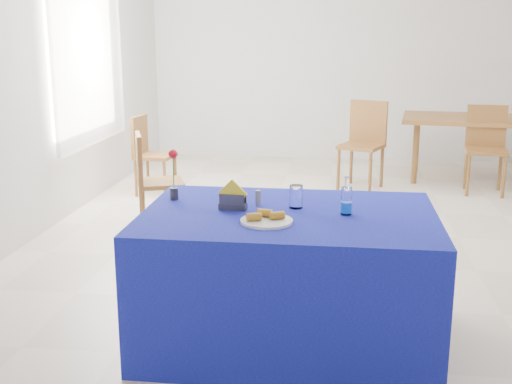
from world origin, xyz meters
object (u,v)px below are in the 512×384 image
(blue_table, at_px, (288,278))
(chair_win_a, at_px, (151,175))
(oak_table, at_px, (470,124))
(plate, at_px, (267,221))
(water_bottle, at_px, (346,202))
(chair_bg_left, at_px, (364,138))
(chair_win_b, at_px, (148,149))
(chair_bg_right, at_px, (486,143))

(blue_table, xyz_separation_m, chair_win_a, (-1.35, 1.94, 0.12))
(oak_table, height_order, chair_win_a, chair_win_a)
(plate, bearing_deg, water_bottle, 26.83)
(oak_table, height_order, chair_bg_left, chair_bg_left)
(water_bottle, relative_size, chair_bg_left, 0.22)
(chair_bg_left, height_order, chair_win_b, chair_bg_left)
(oak_table, height_order, chair_win_b, chair_win_b)
(chair_bg_right, relative_size, chair_win_b, 1.12)
(plate, bearing_deg, blue_table, 64.36)
(blue_table, distance_m, chair_bg_right, 4.26)
(plate, relative_size, chair_win_a, 0.31)
(oak_table, bearing_deg, blue_table, -112.22)
(chair_bg_left, bearing_deg, chair_win_b, -141.96)
(plate, height_order, oak_table, plate)
(chair_win_a, bearing_deg, water_bottle, -159.90)
(oak_table, xyz_separation_m, chair_bg_left, (-1.24, -0.51, -0.11))
(blue_table, bearing_deg, oak_table, 67.78)
(plate, bearing_deg, chair_win_a, 120.30)
(chair_bg_left, xyz_separation_m, chair_win_a, (-1.91, -1.95, -0.06))
(blue_table, height_order, oak_table, blue_table)
(plate, xyz_separation_m, chair_win_b, (-1.67, 3.47, -0.28))
(oak_table, relative_size, chair_win_b, 1.94)
(water_bottle, bearing_deg, chair_bg_left, 86.39)
(chair_bg_right, xyz_separation_m, chair_win_a, (-3.22, -1.89, -0.04))
(blue_table, bearing_deg, chair_bg_left, 81.89)
(water_bottle, distance_m, chair_bg_right, 4.14)
(blue_table, distance_m, chair_win_a, 2.36)
(water_bottle, bearing_deg, plate, -153.17)
(water_bottle, height_order, chair_bg_left, same)
(water_bottle, distance_m, chair_win_a, 2.57)
(chair_win_a, height_order, chair_win_b, chair_win_a)
(blue_table, height_order, chair_win_a, chair_win_a)
(water_bottle, height_order, chair_win_a, water_bottle)
(chair_win_a, distance_m, chair_win_b, 1.39)
(blue_table, relative_size, water_bottle, 7.44)
(water_bottle, distance_m, chair_bg_left, 3.90)
(blue_table, distance_m, water_bottle, 0.55)
(blue_table, xyz_separation_m, water_bottle, (0.31, -0.00, 0.45))
(plate, height_order, chair_win_a, chair_win_a)
(oak_table, relative_size, chair_win_a, 1.89)
(water_bottle, bearing_deg, oak_table, 71.32)
(blue_table, bearing_deg, plate, -115.64)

